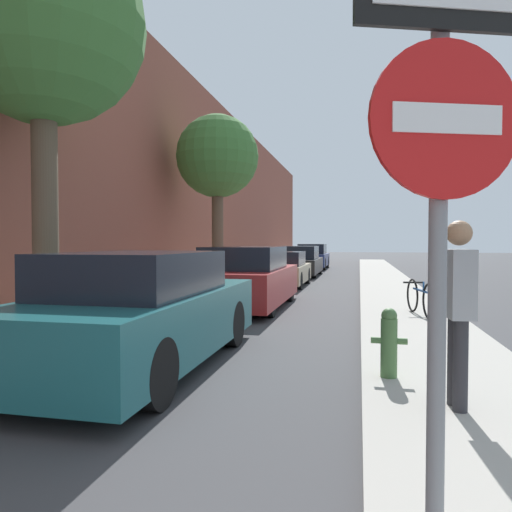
{
  "coord_description": "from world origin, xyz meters",
  "views": [
    {
      "loc": [
        1.87,
        0.98,
        1.61
      ],
      "look_at": [
        -0.41,
        11.29,
        1.3
      ],
      "focal_mm": 32.85,
      "sensor_mm": 36.0,
      "label": 1
    }
  ],
  "objects_px": {
    "traffic_sign_post": "(442,198)",
    "parked_car_red": "(247,279)",
    "parked_car_champagne": "(282,270)",
    "bicycle": "(420,298)",
    "parked_car_navy": "(313,257)",
    "street_tree_near": "(43,24)",
    "pedestrian": "(458,301)",
    "parked_car_black": "(300,262)",
    "parked_car_teal": "(143,312)",
    "fire_hydrant": "(389,342)",
    "street_tree_far": "(217,158)"
  },
  "relations": [
    {
      "from": "parked_car_teal",
      "to": "parked_car_black",
      "type": "bearing_deg",
      "value": 90.23
    },
    {
      "from": "parked_car_black",
      "to": "pedestrian",
      "type": "distance_m",
      "value": 18.1
    },
    {
      "from": "pedestrian",
      "to": "street_tree_near",
      "type": "bearing_deg",
      "value": 67.29
    },
    {
      "from": "street_tree_far",
      "to": "bicycle",
      "type": "height_order",
      "value": "street_tree_far"
    },
    {
      "from": "parked_car_red",
      "to": "pedestrian",
      "type": "height_order",
      "value": "pedestrian"
    },
    {
      "from": "parked_car_teal",
      "to": "traffic_sign_post",
      "type": "height_order",
      "value": "traffic_sign_post"
    },
    {
      "from": "parked_car_navy",
      "to": "pedestrian",
      "type": "xyz_separation_m",
      "value": [
        3.6,
        -23.71,
        0.38
      ]
    },
    {
      "from": "parked_car_black",
      "to": "traffic_sign_post",
      "type": "relative_size",
      "value": 1.88
    },
    {
      "from": "parked_car_red",
      "to": "parked_car_navy",
      "type": "height_order",
      "value": "parked_car_red"
    },
    {
      "from": "parked_car_champagne",
      "to": "parked_car_black",
      "type": "distance_m",
      "value": 5.32
    },
    {
      "from": "parked_car_champagne",
      "to": "fire_hydrant",
      "type": "height_order",
      "value": "parked_car_champagne"
    },
    {
      "from": "parked_car_red",
      "to": "fire_hydrant",
      "type": "xyz_separation_m",
      "value": [
        3.02,
        -5.79,
        -0.19
      ]
    },
    {
      "from": "parked_car_navy",
      "to": "street_tree_far",
      "type": "height_order",
      "value": "street_tree_far"
    },
    {
      "from": "parked_car_champagne",
      "to": "parked_car_red",
      "type": "bearing_deg",
      "value": -89.34
    },
    {
      "from": "parked_car_red",
      "to": "traffic_sign_post",
      "type": "relative_size",
      "value": 1.8
    },
    {
      "from": "pedestrian",
      "to": "bicycle",
      "type": "height_order",
      "value": "pedestrian"
    },
    {
      "from": "parked_car_navy",
      "to": "parked_car_teal",
      "type": "bearing_deg",
      "value": -89.91
    },
    {
      "from": "parked_car_navy",
      "to": "bicycle",
      "type": "relative_size",
      "value": 2.66
    },
    {
      "from": "parked_car_black",
      "to": "traffic_sign_post",
      "type": "xyz_separation_m",
      "value": [
        3.08,
        -20.28,
        1.12
      ]
    },
    {
      "from": "street_tree_near",
      "to": "fire_hydrant",
      "type": "bearing_deg",
      "value": -9.74
    },
    {
      "from": "parked_car_red",
      "to": "parked_car_black",
      "type": "relative_size",
      "value": 0.96
    },
    {
      "from": "pedestrian",
      "to": "traffic_sign_post",
      "type": "bearing_deg",
      "value": 162.3
    },
    {
      "from": "parked_car_black",
      "to": "fire_hydrant",
      "type": "height_order",
      "value": "parked_car_black"
    },
    {
      "from": "traffic_sign_post",
      "to": "bicycle",
      "type": "height_order",
      "value": "traffic_sign_post"
    },
    {
      "from": "parked_car_champagne",
      "to": "bicycle",
      "type": "distance_m",
      "value": 7.98
    },
    {
      "from": "parked_car_champagne",
      "to": "parked_car_navy",
      "type": "distance_m",
      "value": 11.32
    },
    {
      "from": "parked_car_champagne",
      "to": "traffic_sign_post",
      "type": "height_order",
      "value": "traffic_sign_post"
    },
    {
      "from": "parked_car_champagne",
      "to": "bicycle",
      "type": "height_order",
      "value": "parked_car_champagne"
    },
    {
      "from": "parked_car_teal",
      "to": "parked_car_black",
      "type": "relative_size",
      "value": 0.96
    },
    {
      "from": "parked_car_black",
      "to": "parked_car_navy",
      "type": "xyz_separation_m",
      "value": [
        0.03,
        5.99,
        0.04
      ]
    },
    {
      "from": "parked_car_navy",
      "to": "street_tree_near",
      "type": "xyz_separation_m",
      "value": [
        -1.87,
        -22.0,
        4.13
      ]
    },
    {
      "from": "parked_car_red",
      "to": "street_tree_near",
      "type": "distance_m",
      "value": 6.72
    },
    {
      "from": "parked_car_champagne",
      "to": "parked_car_navy",
      "type": "height_order",
      "value": "parked_car_navy"
    },
    {
      "from": "street_tree_near",
      "to": "fire_hydrant",
      "type": "relative_size",
      "value": 8.2
    },
    {
      "from": "parked_car_teal",
      "to": "parked_car_red",
      "type": "distance_m",
      "value": 5.61
    },
    {
      "from": "parked_car_champagne",
      "to": "pedestrian",
      "type": "height_order",
      "value": "pedestrian"
    },
    {
      "from": "parked_car_teal",
      "to": "street_tree_far",
      "type": "bearing_deg",
      "value": 100.4
    },
    {
      "from": "street_tree_near",
      "to": "pedestrian",
      "type": "height_order",
      "value": "street_tree_near"
    },
    {
      "from": "parked_car_black",
      "to": "parked_car_teal",
      "type": "bearing_deg",
      "value": -89.77
    },
    {
      "from": "parked_car_champagne",
      "to": "street_tree_far",
      "type": "distance_m",
      "value": 5.07
    },
    {
      "from": "fire_hydrant",
      "to": "pedestrian",
      "type": "height_order",
      "value": "pedestrian"
    },
    {
      "from": "street_tree_near",
      "to": "street_tree_far",
      "type": "bearing_deg",
      "value": 86.59
    },
    {
      "from": "fire_hydrant",
      "to": "traffic_sign_post",
      "type": "bearing_deg",
      "value": -90.34
    },
    {
      "from": "parked_car_champagne",
      "to": "street_tree_near",
      "type": "xyz_separation_m",
      "value": [
        -1.84,
        -10.68,
        4.23
      ]
    },
    {
      "from": "street_tree_near",
      "to": "parked_car_red",
      "type": "bearing_deg",
      "value": 68.93
    },
    {
      "from": "traffic_sign_post",
      "to": "parked_car_red",
      "type": "bearing_deg",
      "value": 88.3
    },
    {
      "from": "fire_hydrant",
      "to": "pedestrian",
      "type": "distance_m",
      "value": 1.17
    },
    {
      "from": "parked_car_red",
      "to": "fire_hydrant",
      "type": "relative_size",
      "value": 5.9
    },
    {
      "from": "parked_car_champagne",
      "to": "bicycle",
      "type": "xyz_separation_m",
      "value": [
        3.98,
        -6.91,
        -0.12
      ]
    },
    {
      "from": "parked_car_black",
      "to": "street_tree_far",
      "type": "relative_size",
      "value": 0.89
    }
  ]
}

